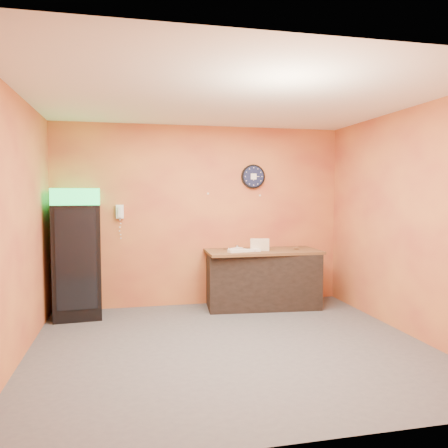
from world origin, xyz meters
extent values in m
plane|color=#47474C|center=(0.00, 0.00, 0.00)|extent=(4.50, 4.50, 0.00)
cube|color=#E28F3F|center=(0.00, 2.00, 1.40)|extent=(4.50, 0.02, 2.80)
cube|color=#E28F3F|center=(-2.25, 0.00, 1.40)|extent=(0.02, 4.00, 2.80)
cube|color=#E28F3F|center=(2.25, 0.00, 1.40)|extent=(0.02, 4.00, 2.80)
cube|color=white|center=(0.00, 0.00, 2.80)|extent=(4.50, 4.00, 0.02)
cube|color=black|center=(-1.84, 1.65, 0.80)|extent=(0.68, 0.68, 1.59)
cube|color=#1BED5C|center=(-1.84, 1.65, 1.71)|extent=(0.68, 0.68, 0.23)
cube|color=black|center=(-1.86, 1.33, 0.86)|extent=(0.53, 0.06, 1.37)
cube|color=black|center=(0.88, 1.63, 0.42)|extent=(1.75, 0.90, 0.84)
cylinder|color=black|center=(0.83, 1.98, 2.02)|extent=(0.38, 0.05, 0.38)
cylinder|color=#0F1433|center=(0.83, 1.95, 2.02)|extent=(0.33, 0.01, 0.33)
cube|color=white|center=(0.83, 1.94, 2.02)|extent=(0.09, 0.00, 0.09)
cube|color=white|center=(-1.25, 1.96, 1.48)|extent=(0.11, 0.07, 0.20)
cube|color=white|center=(-1.25, 1.91, 1.48)|extent=(0.05, 0.04, 0.17)
cube|color=brown|center=(0.88, 1.63, 0.86)|extent=(1.74, 0.86, 0.04)
cube|color=beige|center=(0.82, 1.56, 0.91)|extent=(0.30, 0.17, 0.06)
cube|color=beige|center=(0.82, 1.56, 0.97)|extent=(0.30, 0.17, 0.06)
cube|color=beige|center=(0.82, 1.56, 1.03)|extent=(0.30, 0.17, 0.06)
cube|color=silver|center=(0.45, 1.46, 0.90)|extent=(0.31, 0.18, 0.04)
cube|color=silver|center=(0.67, 1.48, 0.90)|extent=(0.27, 0.13, 0.04)
cube|color=silver|center=(0.47, 1.68, 0.90)|extent=(0.26, 0.23, 0.04)
cylinder|color=silver|center=(0.52, 1.81, 0.91)|extent=(0.06, 0.06, 0.06)
camera|label=1|loc=(-1.13, -4.76, 1.75)|focal=35.00mm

